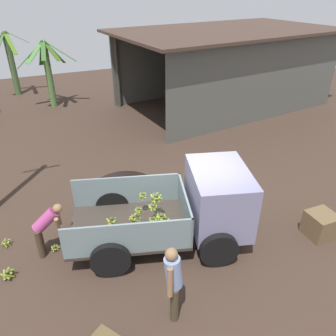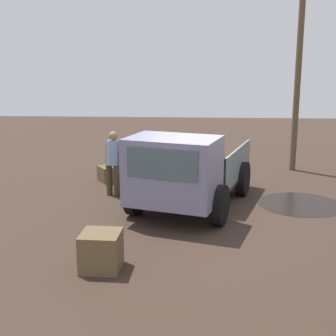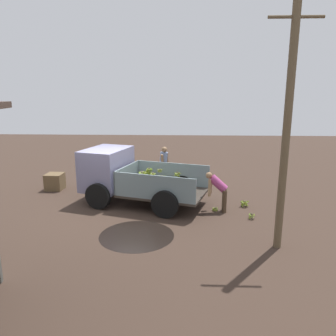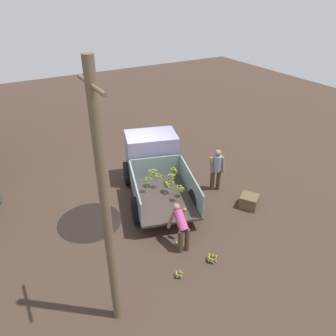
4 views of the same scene
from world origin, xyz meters
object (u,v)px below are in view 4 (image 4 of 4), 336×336
banana_bunch_on_ground_2 (212,258)px  wooden_crate_0 (249,201)px  wooden_crate_1 (149,142)px  person_worker_loading (181,226)px  cargo_truck (154,161)px  banana_bunch_on_ground_0 (179,243)px  banana_bunch_on_ground_1 (179,274)px  person_foreground_visitor (217,168)px  utility_pole (106,212)px

banana_bunch_on_ground_2 → wooden_crate_0: (1.44, -2.60, 0.09)m
wooden_crate_0 → wooden_crate_1: (5.72, 0.91, 0.10)m
person_worker_loading → wooden_crate_1: (6.20, -2.14, -0.44)m
cargo_truck → person_worker_loading: (-3.38, 0.92, -0.21)m
banana_bunch_on_ground_2 → banana_bunch_on_ground_0: bearing=23.9°
cargo_truck → banana_bunch_on_ground_2: bearing=-169.3°
wooden_crate_0 → banana_bunch_on_ground_1: bearing=111.5°
banana_bunch_on_ground_1 → wooden_crate_1: wooden_crate_1 is taller
cargo_truck → wooden_crate_1: bearing=-6.3°
wooden_crate_0 → banana_bunch_on_ground_2: bearing=118.9°
person_foreground_visitor → banana_bunch_on_ground_2: size_ratio=5.21×
banana_bunch_on_ground_2 → wooden_crate_0: size_ratio=0.55×
person_foreground_visitor → banana_bunch_on_ground_1: (-2.88, 3.32, -0.81)m
person_worker_loading → wooden_crate_0: bearing=-75.1°
utility_pole → banana_bunch_on_ground_1: bearing=-81.7°
cargo_truck → banana_bunch_on_ground_1: cargo_truck is taller
banana_bunch_on_ground_2 → wooden_crate_1: (7.15, -1.70, 0.19)m
cargo_truck → banana_bunch_on_ground_2: size_ratio=14.24×
banana_bunch_on_ground_0 → wooden_crate_1: bearing=-19.4°
banana_bunch_on_ground_1 → banana_bunch_on_ground_2: banana_bunch_on_ground_2 is taller
banana_bunch_on_ground_1 → wooden_crate_0: 3.96m
utility_pole → person_foreground_visitor: bearing=-58.6°
wooden_crate_0 → cargo_truck: bearing=36.3°
banana_bunch_on_ground_1 → wooden_crate_1: (7.17, -2.77, 0.21)m
person_foreground_visitor → utility_pole: bearing=-32.2°
wooden_crate_1 → person_worker_loading: bearing=161.0°
cargo_truck → person_worker_loading: bearing=-178.1°
cargo_truck → wooden_crate_1: cargo_truck is taller
utility_pole → wooden_crate_1: bearing=-31.7°
wooden_crate_1 → banana_bunch_on_ground_1: bearing=158.8°
cargo_truck → wooden_crate_0: bearing=-126.6°
cargo_truck → wooden_crate_0: cargo_truck is taller
person_worker_loading → wooden_crate_0: person_worker_loading is taller
wooden_crate_1 → utility_pole: bearing=148.3°
banana_bunch_on_ground_0 → banana_bunch_on_ground_2: 1.13m
cargo_truck → banana_bunch_on_ground_2: cargo_truck is taller
person_foreground_visitor → wooden_crate_0: bearing=40.7°
person_worker_loading → banana_bunch_on_ground_2: 1.22m
banana_bunch_on_ground_2 → utility_pole: bearing=95.5°
utility_pole → banana_bunch_on_ground_0: utility_pole is taller
wooden_crate_0 → utility_pole: bearing=107.3°
utility_pole → banana_bunch_on_ground_1: utility_pole is taller
cargo_truck → utility_pole: (-4.61, 3.38, 2.01)m
cargo_truck → wooden_crate_0: size_ratio=7.89×
person_foreground_visitor → banana_bunch_on_ground_1: size_ratio=6.97×
banana_bunch_on_ground_1 → wooden_crate_0: size_ratio=0.41×
wooden_crate_0 → banana_bunch_on_ground_0: bearing=97.6°
cargo_truck → banana_bunch_on_ground_1: bearing=177.3°
banana_bunch_on_ground_0 → wooden_crate_0: 3.09m
utility_pole → wooden_crate_1: (7.43, -4.60, -2.66)m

